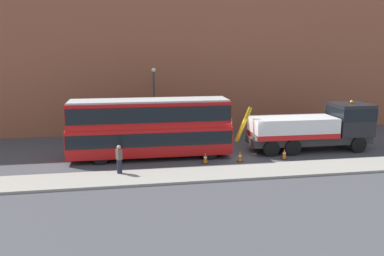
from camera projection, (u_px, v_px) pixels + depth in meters
ground_plane at (239, 154)px, 28.45m from camera, size 120.00×120.00×0.00m
near_kerb at (259, 171)px, 24.38m from camera, size 60.00×2.80×0.15m
building_facade at (213, 41)px, 35.31m from camera, size 60.00×1.50×16.00m
recovery_tow_truck at (316, 127)px, 29.25m from camera, size 10.16×2.74×3.67m
double_decker_bus at (150, 126)px, 27.11m from camera, size 11.07×2.67×4.06m
pedestrian_onlooker at (119, 160)px, 23.55m from camera, size 0.40×0.47×1.71m
traffic_cone_near_bus at (205, 158)px, 26.20m from camera, size 0.36×0.36×0.72m
traffic_cone_midway at (240, 157)px, 26.60m from camera, size 0.36×0.36×0.72m
traffic_cone_near_truck at (284, 154)px, 27.25m from camera, size 0.36×0.36×0.72m
street_lamp at (154, 97)px, 33.17m from camera, size 0.36×0.36×5.83m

